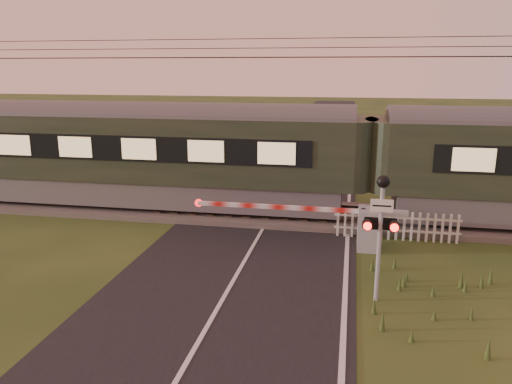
% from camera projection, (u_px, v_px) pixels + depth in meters
% --- Properties ---
extents(ground, '(160.00, 160.00, 0.00)m').
position_uv_depth(ground, '(227.00, 293.00, 11.78)').
color(ground, '#223A16').
rests_on(ground, ground).
extents(road, '(6.00, 140.00, 0.03)m').
position_uv_depth(road, '(225.00, 297.00, 11.55)').
color(road, black).
rests_on(road, ground).
extents(track_bed, '(140.00, 3.40, 0.39)m').
position_uv_depth(track_bed, '(271.00, 213.00, 17.95)').
color(track_bed, '#47423D').
rests_on(track_bed, ground).
extents(overhead_wires, '(120.00, 0.62, 0.62)m').
position_uv_depth(overhead_wires, '(272.00, 50.00, 16.58)').
color(overhead_wires, black).
rests_on(overhead_wires, ground).
extents(train, '(39.21, 2.70, 3.65)m').
position_uv_depth(train, '(370.00, 161.00, 16.84)').
color(train, slate).
rests_on(train, ground).
extents(boom_gate, '(6.36, 0.93, 1.24)m').
position_uv_depth(boom_gate, '(360.00, 226.00, 14.57)').
color(boom_gate, gray).
rests_on(boom_gate, ground).
extents(crossing_signal, '(0.75, 0.33, 2.93)m').
position_uv_depth(crossing_signal, '(381.00, 216.00, 10.92)').
color(crossing_signal, gray).
rests_on(crossing_signal, ground).
extents(picket_fence, '(3.79, 0.08, 0.91)m').
position_uv_depth(picket_fence, '(397.00, 226.00, 15.28)').
color(picket_fence, silver).
rests_on(picket_fence, ground).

